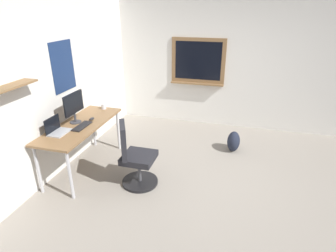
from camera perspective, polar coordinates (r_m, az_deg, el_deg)
ground_plane at (r=4.08m, az=9.61°, el=-12.79°), size 5.20×5.20×0.00m
wall_back at (r=4.38m, az=-22.96°, el=7.25°), size 5.00×0.30×2.60m
wall_right at (r=5.85m, az=13.13°, el=12.18°), size 0.22×5.00×2.60m
desk at (r=4.40m, az=-17.34°, el=-0.52°), size 1.59×0.61×0.75m
office_chair at (r=3.96m, az=-6.87°, el=-6.71°), size 0.54×0.56×0.95m
laptop at (r=4.17m, az=-21.81°, el=-0.61°), size 0.31×0.21×0.23m
monitor_primary at (r=4.36m, az=-18.70°, el=3.95°), size 0.46×0.17×0.46m
keyboard at (r=4.27m, az=-17.17°, el=-0.03°), size 0.37×0.13×0.02m
computer_mouse at (r=4.49m, az=-15.32°, el=1.43°), size 0.10×0.06×0.03m
coffee_mug at (r=4.90m, az=-13.01°, el=3.91°), size 0.08×0.08×0.09m
backpack at (r=5.06m, az=13.25°, el=-3.08°), size 0.32×0.22×0.36m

